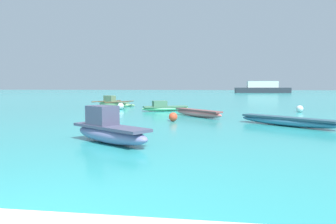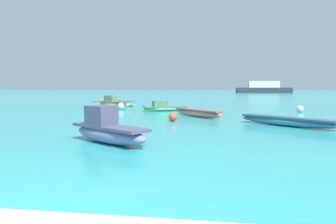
# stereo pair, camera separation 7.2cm
# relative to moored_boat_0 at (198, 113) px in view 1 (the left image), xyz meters

# --- Properties ---
(moored_boat_0) EXTENTS (2.68, 2.83, 0.37)m
(moored_boat_0) POSITION_rel_moored_boat_0_xyz_m (0.00, 0.00, 0.00)
(moored_boat_0) COLOR #E17673
(moored_boat_0) RESTS_ON ground_plane
(moored_boat_1) EXTENTS (3.09, 1.86, 0.65)m
(moored_boat_1) POSITION_rel_moored_boat_0_xyz_m (-2.22, 3.36, 0.02)
(moored_boat_1) COLOR #74CF93
(moored_boat_1) RESTS_ON ground_plane
(moored_boat_2) EXTENTS (3.07, 3.50, 0.87)m
(moored_boat_2) POSITION_rel_moored_boat_0_xyz_m (-6.54, 6.17, 0.08)
(moored_boat_2) COLOR #9ACB8E
(moored_boat_2) RESTS_ON ground_plane
(moored_boat_3) EXTENTS (2.79, 2.21, 1.02)m
(moored_boat_3) POSITION_rel_moored_boat_0_xyz_m (-2.20, -7.44, 0.15)
(moored_boat_3) COLOR #7374A5
(moored_boat_3) RESTS_ON ground_plane
(moored_boat_4) EXTENTS (3.50, 3.12, 0.36)m
(moored_boat_4) POSITION_rel_moored_boat_0_xyz_m (3.63, -3.11, -0.01)
(moored_boat_4) COLOR teal
(moored_boat_4) RESTS_ON ground_plane
(mooring_buoy_0) EXTENTS (0.44, 0.44, 0.44)m
(mooring_buoy_0) POSITION_rel_moored_boat_0_xyz_m (-5.37, 4.31, 0.01)
(mooring_buoy_0) COLOR white
(mooring_buoy_0) RESTS_ON ground_plane
(mooring_buoy_1) EXTENTS (0.40, 0.40, 0.40)m
(mooring_buoy_1) POSITION_rel_moored_boat_0_xyz_m (-1.03, -2.12, -0.01)
(mooring_buoy_1) COLOR #E54C2D
(mooring_buoy_1) RESTS_ON ground_plane
(mooring_buoy_2) EXTENTS (0.41, 0.41, 0.41)m
(mooring_buoy_2) POSITION_rel_moored_boat_0_xyz_m (6.03, 3.57, -0.00)
(mooring_buoy_2) COLOR white
(mooring_buoy_2) RESTS_ON ground_plane
(distant_ferry) EXTENTS (12.29, 2.70, 2.70)m
(distant_ferry) POSITION_rel_moored_boat_0_xyz_m (12.91, 56.21, 0.89)
(distant_ferry) COLOR #2D333D
(distant_ferry) RESTS_ON ground_plane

